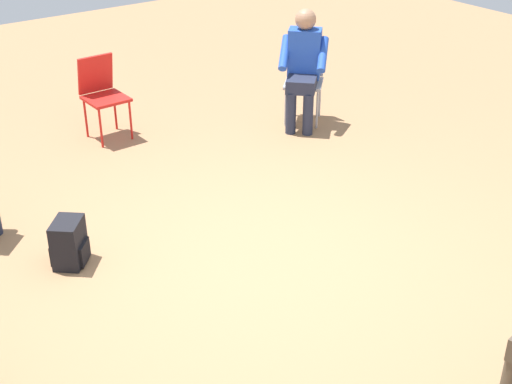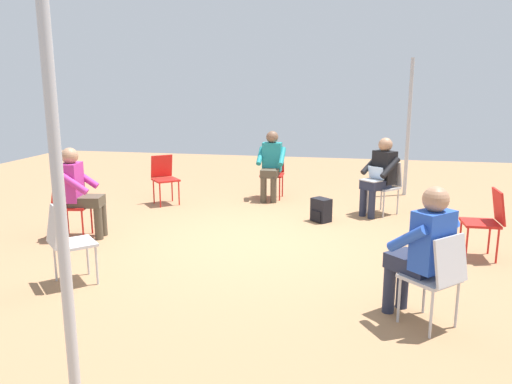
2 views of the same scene
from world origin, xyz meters
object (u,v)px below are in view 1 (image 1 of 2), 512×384
(chair_west, at_px, (102,91))
(chair_northwest, at_px, (304,76))
(person_in_blue, at_px, (303,63))
(backpack_near_laptop_user, at_px, (69,245))

(chair_west, bearing_deg, chair_northwest, 155.19)
(chair_northwest, bearing_deg, chair_west, 22.22)
(person_in_blue, distance_m, backpack_near_laptop_user, 3.36)
(backpack_near_laptop_user, bearing_deg, chair_west, 148.16)
(chair_northwest, relative_size, backpack_near_laptop_user, 2.36)
(chair_northwest, height_order, person_in_blue, person_in_blue)
(chair_northwest, distance_m, backpack_near_laptop_user, 3.49)
(chair_west, distance_m, backpack_near_laptop_user, 2.44)
(backpack_near_laptop_user, bearing_deg, person_in_blue, 109.04)
(chair_west, bearing_deg, person_in_blue, 150.98)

